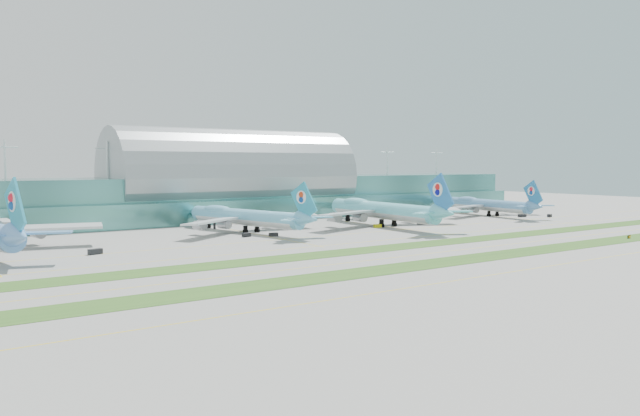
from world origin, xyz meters
TOP-DOWN VIEW (x-y plane):
  - ground at (0.00, 0.00)m, footprint 700.00×700.00m
  - terminal at (0.01, 128.79)m, footprint 340.00×69.10m
  - grass_strip_near at (0.00, -28.00)m, footprint 420.00×12.00m
  - grass_strip_far at (0.00, 2.00)m, footprint 420.00×12.00m
  - taxiline_a at (0.00, -48.00)m, footprint 420.00×0.35m
  - taxiline_b at (0.00, -14.00)m, footprint 420.00×0.35m
  - taxiline_c at (0.00, 18.00)m, footprint 420.00×0.35m
  - taxiline_d at (0.00, 40.00)m, footprint 420.00×0.35m
  - airliner_b at (-26.42, 68.37)m, footprint 63.00×72.53m
  - airliner_c at (32.63, 56.47)m, footprint 73.36×83.46m
  - airliner_d at (111.35, 65.49)m, footprint 59.58×68.16m
  - gse_b at (-90.00, 40.38)m, footprint 4.26×2.73m
  - gse_c at (-33.24, 53.73)m, footprint 3.45×2.69m
  - gse_d at (-24.40, 49.57)m, footprint 3.35×2.12m
  - gse_e at (26.54, 51.56)m, footprint 3.32×2.35m
  - gse_f at (51.15, 51.60)m, footprint 3.55×2.03m
  - gse_g at (118.62, 50.03)m, footprint 4.19×2.49m
  - gse_h at (129.55, 42.12)m, footprint 3.19×2.34m
  - taxiway_sign_east at (75.14, -27.89)m, footprint 2.83×0.92m

SIDE VIEW (x-z plane):
  - ground at x=0.00m, z-range 0.00..0.00m
  - taxiline_a at x=0.00m, z-range 0.00..0.01m
  - taxiline_b at x=0.00m, z-range 0.00..0.01m
  - taxiline_c at x=0.00m, z-range 0.00..0.01m
  - taxiline_d at x=0.00m, z-range 0.00..0.01m
  - grass_strip_near at x=0.00m, z-range 0.00..0.08m
  - grass_strip_far at x=0.00m, z-range 0.00..0.08m
  - taxiway_sign_east at x=75.14m, z-range -0.01..1.19m
  - gse_d at x=-24.40m, z-range 0.00..1.29m
  - gse_e at x=26.54m, z-range 0.00..1.40m
  - gse_c at x=-33.24m, z-range 0.00..1.41m
  - gse_h at x=129.55m, z-range 0.00..1.45m
  - gse_g at x=118.62m, z-range 0.00..1.49m
  - gse_f at x=51.15m, z-range 0.00..1.55m
  - gse_b at x=-90.00m, z-range 0.00..1.62m
  - airliner_d at x=111.35m, z-range -3.60..15.18m
  - airliner_b at x=-26.42m, z-range -3.86..16.28m
  - airliner_c at x=32.63m, z-range -4.40..18.56m
  - terminal at x=0.01m, z-range -3.77..32.23m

